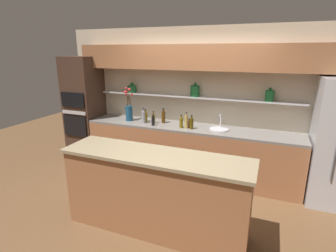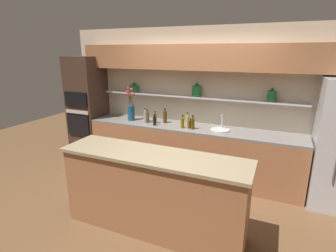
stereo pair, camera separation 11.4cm
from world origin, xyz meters
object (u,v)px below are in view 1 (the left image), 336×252
object	(u,v)px
sink_fixture	(219,128)
bottle_spirit_1	(163,117)
oven_tower	(85,110)
bottle_sauce_2	(153,121)
bottle_oil_6	(146,117)
bottle_sauce_4	(189,124)
bottle_oil_7	(191,123)
bottle_spirit_8	(144,117)
flower_vase	(129,111)
bottle_spirit_0	(186,121)
bottle_oil_3	(181,123)
bottle_oil_5	(154,118)

from	to	relation	value
sink_fixture	bottle_spirit_1	bearing A→B (deg)	176.41
sink_fixture	oven_tower	bearing A→B (deg)	-179.75
bottle_sauce_2	bottle_oil_6	bearing A→B (deg)	142.32
bottle_sauce_2	bottle_sauce_4	xyz separation A→B (m)	(0.64, 0.11, -0.02)
bottle_oil_7	bottle_spirit_8	size ratio (longest dim) A/B	0.87
flower_vase	bottle_spirit_0	world-z (taller)	flower_vase
flower_vase	bottle_spirit_8	distance (m)	0.36
flower_vase	bottle_oil_6	world-z (taller)	flower_vase
bottle_spirit_1	bottle_oil_3	distance (m)	0.45
flower_vase	bottle_sauce_2	distance (m)	0.59
bottle_oil_6	bottle_oil_7	world-z (taller)	bottle_oil_7
oven_tower	bottle_oil_3	size ratio (longest dim) A/B	8.97
bottle_spirit_1	bottle_oil_5	size ratio (longest dim) A/B	1.21
bottle_spirit_8	flower_vase	bearing A→B (deg)	168.48
bottle_oil_7	bottle_sauce_2	bearing A→B (deg)	-176.15
sink_fixture	bottle_oil_3	bearing A→B (deg)	-168.54
bottle_oil_3	bottle_sauce_2	bearing A→B (deg)	-175.91
oven_tower	bottle_spirit_1	size ratio (longest dim) A/B	7.75
bottle_spirit_1	bottle_oil_3	world-z (taller)	bottle_spirit_1
oven_tower	bottle_sauce_2	size ratio (longest dim) A/B	10.66
oven_tower	bottle_oil_6	xyz separation A→B (m)	(1.36, 0.03, -0.03)
bottle_spirit_0	bottle_sauce_4	bearing A→B (deg)	55.39
bottle_sauce_4	bottle_oil_6	bearing A→B (deg)	175.02
sink_fixture	bottle_oil_5	bearing A→B (deg)	-178.84
bottle_spirit_0	bottle_oil_3	distance (m)	0.09
sink_fixture	bottle_oil_3	xyz separation A→B (m)	(-0.63, -0.13, 0.07)
bottle_oil_6	bottle_spirit_8	world-z (taller)	bottle_spirit_8
oven_tower	bottle_oil_7	bearing A→B (deg)	-2.65
bottle_sauce_4	bottle_spirit_8	bearing A→B (deg)	-177.93
bottle_spirit_1	bottle_oil_7	world-z (taller)	bottle_spirit_1
bottle_sauce_4	bottle_oil_5	bearing A→B (deg)	177.32
flower_vase	sink_fixture	distance (m)	1.71
bottle_sauce_4	bottle_oil_6	size ratio (longest dim) A/B	0.70
bottle_spirit_0	oven_tower	bearing A→B (deg)	177.31
flower_vase	bottle_oil_3	distance (m)	1.09
bottle_spirit_0	bottle_oil_7	world-z (taller)	bottle_spirit_0
bottle_oil_6	bottle_oil_3	bearing A→B (deg)	-11.07
sink_fixture	bottle_oil_7	bearing A→B (deg)	-165.43
bottle_sauce_2	bottle_oil_3	distance (m)	0.51
sink_fixture	bottle_spirit_0	size ratio (longest dim) A/B	1.15
bottle_oil_5	bottle_oil_7	distance (m)	0.75
oven_tower	bottle_oil_3	distance (m)	2.11
sink_fixture	bottle_oil_3	size ratio (longest dim) A/B	1.37
bottle_oil_5	bottle_spirit_8	world-z (taller)	bottle_spirit_8
flower_vase	bottle_spirit_0	xyz separation A→B (m)	(1.16, -0.10, -0.07)
sink_fixture	bottle_sauce_2	world-z (taller)	sink_fixture
oven_tower	bottle_oil_7	size ratio (longest dim) A/B	8.70
bottle_spirit_0	bottle_oil_7	bearing A→B (deg)	-1.66
flower_vase	bottle_oil_7	xyz separation A→B (m)	(1.25, -0.10, -0.09)
bottle_oil_3	bottle_spirit_1	bearing A→B (deg)	154.92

